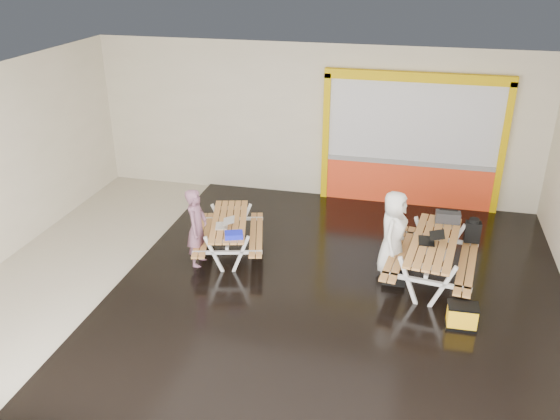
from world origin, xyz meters
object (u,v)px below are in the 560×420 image
(toolbox, at_px, (448,217))
(fluke_bag, at_px, (462,316))
(picnic_table_left, at_px, (229,228))
(laptop_right, at_px, (430,239))
(person_left, at_px, (197,228))
(laptop_left, at_px, (224,224))
(picnic_table_right, at_px, (433,251))
(blue_pouch, at_px, (234,235))
(backpack, at_px, (473,230))
(dark_case, at_px, (394,278))
(person_right, at_px, (393,232))

(toolbox, relative_size, fluke_bag, 0.94)
(picnic_table_left, relative_size, laptop_right, 4.87)
(person_left, bearing_deg, laptop_left, -62.83)
(picnic_table_right, xyz_separation_m, fluke_bag, (0.47, -1.26, -0.40))
(blue_pouch, relative_size, backpack, 0.70)
(picnic_table_left, distance_m, laptop_left, 0.34)
(blue_pouch, height_order, fluke_bag, blue_pouch)
(picnic_table_right, bearing_deg, toolbox, 74.17)
(laptop_right, relative_size, dark_case, 1.07)
(picnic_table_right, height_order, fluke_bag, picnic_table_right)
(laptop_left, xyz_separation_m, backpack, (4.37, 0.81, -0.01))
(person_right, height_order, toolbox, person_right)
(picnic_table_left, bearing_deg, fluke_bag, -18.70)
(blue_pouch, xyz_separation_m, toolbox, (3.62, 1.28, 0.16))
(toolbox, height_order, dark_case, toolbox)
(person_right, relative_size, dark_case, 3.81)
(laptop_left, xyz_separation_m, laptop_right, (3.62, 0.06, 0.11))
(laptop_left, height_order, backpack, backpack)
(toolbox, bearing_deg, person_right, -141.86)
(laptop_right, distance_m, blue_pouch, 3.35)
(laptop_left, distance_m, fluke_bag, 4.35)
(laptop_right, bearing_deg, fluke_bag, -65.90)
(person_right, relative_size, toolbox, 3.44)
(picnic_table_left, relative_size, blue_pouch, 6.59)
(picnic_table_right, height_order, blue_pouch, picnic_table_right)
(picnic_table_left, relative_size, person_left, 1.39)
(blue_pouch, xyz_separation_m, backpack, (4.07, 1.18, -0.01))
(backpack, relative_size, fluke_bag, 0.95)
(person_right, relative_size, laptop_left, 3.64)
(laptop_left, relative_size, toolbox, 0.95)
(picnic_table_left, bearing_deg, dark_case, -6.35)
(picnic_table_right, relative_size, person_left, 1.52)
(picnic_table_left, height_order, person_right, person_right)
(picnic_table_right, height_order, backpack, backpack)
(fluke_bag, bearing_deg, laptop_left, 164.56)
(picnic_table_left, height_order, person_left, person_left)
(blue_pouch, relative_size, fluke_bag, 0.67)
(person_left, height_order, blue_pouch, person_left)
(blue_pouch, bearing_deg, picnic_table_right, 8.09)
(toolbox, bearing_deg, blue_pouch, -160.48)
(picnic_table_right, xyz_separation_m, person_right, (-0.69, 0.08, 0.23))
(picnic_table_left, xyz_separation_m, laptop_right, (3.62, -0.20, 0.33))
(laptop_right, bearing_deg, blue_pouch, -172.61)
(toolbox, bearing_deg, picnic_table_right, -105.83)
(person_left, relative_size, laptop_left, 3.58)
(picnic_table_left, bearing_deg, backpack, 7.18)
(person_left, bearing_deg, blue_pouch, -102.07)
(picnic_table_left, height_order, dark_case, picnic_table_left)
(person_right, bearing_deg, toolbox, -41.21)
(picnic_table_right, bearing_deg, fluke_bag, -69.64)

